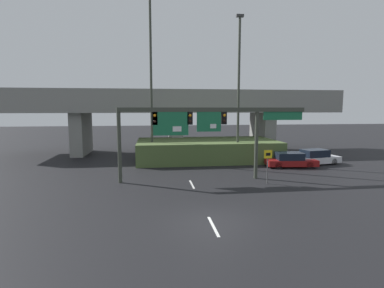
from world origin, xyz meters
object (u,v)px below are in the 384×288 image
at_px(parked_sedan_near_right, 290,160).
at_px(speed_limit_sign, 268,161).
at_px(signal_gantry, 203,122).
at_px(highway_light_pole_near, 151,67).
at_px(parked_sedan_mid_right, 316,157).
at_px(highway_light_pole_far, 239,87).

bearing_deg(parked_sedan_near_right, speed_limit_sign, -122.01).
bearing_deg(signal_gantry, highway_light_pole_near, 115.84).
distance_m(highway_light_pole_near, parked_sedan_near_right, 16.05).
relative_size(signal_gantry, parked_sedan_near_right, 2.99).
distance_m(speed_limit_sign, parked_sedan_mid_right, 10.13).
bearing_deg(highway_light_pole_near, speed_limit_sign, -49.39).
distance_m(speed_limit_sign, parked_sedan_near_right, 7.37).
distance_m(speed_limit_sign, highway_light_pole_far, 10.28).
relative_size(highway_light_pole_near, highway_light_pole_far, 1.26).
relative_size(highway_light_pole_far, parked_sedan_mid_right, 2.91).
bearing_deg(parked_sedan_near_right, parked_sedan_mid_right, 23.47).
distance_m(speed_limit_sign, highway_light_pole_near, 14.96).
height_order(speed_limit_sign, highway_light_pole_far, highway_light_pole_far).
relative_size(highway_light_pole_near, parked_sedan_near_right, 3.79).
height_order(highway_light_pole_far, parked_sedan_mid_right, highway_light_pole_far).
xyz_separation_m(speed_limit_sign, highway_light_pole_near, (-8.32, 9.70, 7.78)).
height_order(signal_gantry, highway_light_pole_far, highway_light_pole_far).
bearing_deg(highway_light_pole_near, signal_gantry, -64.16).
height_order(parked_sedan_near_right, parked_sedan_mid_right, parked_sedan_mid_right).
xyz_separation_m(speed_limit_sign, parked_sedan_near_right, (4.51, 5.73, -1.02)).
bearing_deg(signal_gantry, speed_limit_sign, -20.97).
bearing_deg(parked_sedan_mid_right, speed_limit_sign, -148.87).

